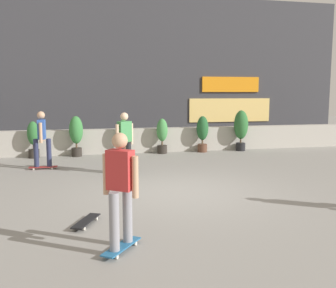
% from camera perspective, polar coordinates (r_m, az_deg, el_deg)
% --- Properties ---
extents(ground_plane, '(48.00, 48.00, 0.00)m').
position_cam_1_polar(ground_plane, '(8.85, 2.15, -7.06)').
color(ground_plane, gray).
extents(planter_wall, '(18.00, 0.40, 0.90)m').
position_cam_1_polar(planter_wall, '(14.55, -3.90, 0.55)').
color(planter_wall, '#B2ADA3').
rests_on(planter_wall, ground).
extents(building_backdrop, '(20.00, 2.08, 6.50)m').
position_cam_1_polar(building_backdrop, '(18.43, -5.90, 10.73)').
color(building_backdrop, '#38383D').
rests_on(building_backdrop, ground).
extents(potted_plant_0, '(0.40, 0.40, 1.26)m').
position_cam_1_polar(potted_plant_0, '(14.00, -19.23, 0.84)').
color(potted_plant_0, '#2D2823').
rests_on(potted_plant_0, ground).
extents(potted_plant_1, '(0.47, 0.47, 1.42)m').
position_cam_1_polar(potted_plant_1, '(13.89, -13.38, 1.54)').
color(potted_plant_1, '#2D2823').
rests_on(potted_plant_1, ground).
extents(potted_plant_2, '(0.40, 0.40, 1.27)m').
position_cam_1_polar(potted_plant_2, '(13.98, -6.62, 1.25)').
color(potted_plant_2, brown).
rests_on(potted_plant_2, ground).
extents(potted_plant_3, '(0.41, 0.41, 1.28)m').
position_cam_1_polar(potted_plant_3, '(14.20, -0.87, 1.44)').
color(potted_plant_3, '#2D2823').
rests_on(potted_plant_3, ground).
extents(potted_plant_4, '(0.44, 0.44, 1.35)m').
position_cam_1_polar(potted_plant_4, '(14.59, 5.10, 1.80)').
color(potted_plant_4, brown).
rests_on(potted_plant_4, ground).
extents(potted_plant_5, '(0.54, 0.54, 1.56)m').
position_cam_1_polar(potted_plant_5, '(15.12, 10.70, 2.46)').
color(potted_plant_5, black).
rests_on(potted_plant_5, ground).
extents(skater_foreground, '(0.64, 0.76, 1.70)m').
position_cam_1_polar(skater_foreground, '(5.46, -7.01, -6.22)').
color(skater_foreground, '#266699').
rests_on(skater_foreground, ground).
extents(skater_far_left, '(0.80, 0.56, 1.70)m').
position_cam_1_polar(skater_far_left, '(11.82, -18.08, 0.94)').
color(skater_far_left, maroon).
rests_on(skater_far_left, ground).
extents(skater_by_wall_right, '(0.56, 0.80, 1.70)m').
position_cam_1_polar(skater_by_wall_right, '(10.68, -6.41, 0.59)').
color(skater_by_wall_right, '#266699').
rests_on(skater_by_wall_right, ground).
extents(skateboard_aside, '(0.52, 0.81, 0.08)m').
position_cam_1_polar(skateboard_aside, '(6.88, -11.97, -11.04)').
color(skateboard_aside, black).
rests_on(skateboard_aside, ground).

